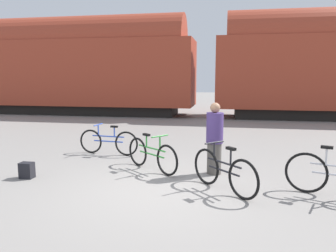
% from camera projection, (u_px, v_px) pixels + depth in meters
% --- Properties ---
extents(ground_plane, '(80.00, 80.00, 0.00)m').
position_uv_depth(ground_plane, '(159.00, 189.00, 6.33)').
color(ground_plane, gray).
extents(freight_train, '(26.85, 2.91, 5.53)m').
position_uv_depth(freight_train, '(205.00, 62.00, 17.53)').
color(freight_train, black).
rests_on(freight_train, ground_plane).
extents(rail_near, '(38.85, 0.07, 0.01)m').
position_uv_depth(rail_near, '(203.00, 118.00, 17.26)').
color(rail_near, '#4C4238').
rests_on(rail_near, ground_plane).
extents(rail_far, '(38.85, 0.07, 0.01)m').
position_uv_depth(rail_far, '(205.00, 115.00, 18.66)').
color(rail_far, '#4C4238').
rests_on(rail_far, ground_plane).
extents(bicycle_blue, '(1.76, 0.46, 0.84)m').
position_uv_depth(bicycle_blue, '(108.00, 142.00, 9.09)').
color(bicycle_blue, black).
rests_on(bicycle_blue, ground_plane).
extents(bicycle_black, '(1.24, 1.29, 0.91)m').
position_uv_depth(bicycle_black, '(224.00, 171.00, 6.14)').
color(bicycle_black, black).
rests_on(bicycle_black, ground_plane).
extents(bicycle_silver, '(1.64, 0.68, 0.96)m').
position_uv_depth(bicycle_silver, '(336.00, 176.00, 5.81)').
color(bicycle_silver, black).
rests_on(bicycle_silver, ground_plane).
extents(bicycle_green, '(1.43, 1.15, 0.86)m').
position_uv_depth(bicycle_green, '(152.00, 155.00, 7.53)').
color(bicycle_green, black).
rests_on(bicycle_green, ground_plane).
extents(person_in_purple, '(0.37, 0.37, 1.59)m').
position_uv_depth(person_in_purple, '(215.00, 139.00, 7.21)').
color(person_in_purple, '#514C47').
rests_on(person_in_purple, ground_plane).
extents(backpack, '(0.28, 0.20, 0.34)m').
position_uv_depth(backpack, '(27.00, 170.00, 6.98)').
color(backpack, black).
rests_on(backpack, ground_plane).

